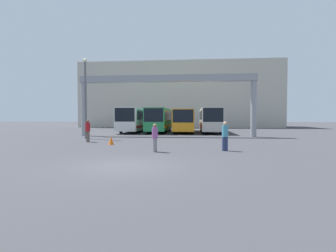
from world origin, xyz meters
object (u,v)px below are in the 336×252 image
at_px(traffic_cone, 111,140).
at_px(bus_slot_3, 210,119).
at_px(bus_slot_1, 160,119).
at_px(pedestrian_near_left, 225,135).
at_px(bus_slot_0, 135,118).
at_px(pedestrian_near_center, 155,137).
at_px(pedestrian_mid_left, 88,130).
at_px(bus_slot_2, 185,119).
at_px(lamp_post, 85,95).

bearing_deg(traffic_cone, bus_slot_3, 64.25).
bearing_deg(bus_slot_1, pedestrian_near_left, -71.54).
bearing_deg(bus_slot_0, pedestrian_near_center, -74.17).
bearing_deg(bus_slot_0, bus_slot_1, 1.97).
bearing_deg(pedestrian_mid_left, bus_slot_1, -63.18).
bearing_deg(pedestrian_near_left, pedestrian_near_center, -178.67).
bearing_deg(bus_slot_3, pedestrian_mid_left, -125.02).
relative_size(bus_slot_1, bus_slot_2, 1.08).
distance_m(bus_slot_1, pedestrian_near_left, 20.39).
relative_size(pedestrian_mid_left, traffic_cone, 2.89).
height_order(bus_slot_0, lamp_post, lamp_post).
xyz_separation_m(bus_slot_2, lamp_post, (-8.88, -11.23, 2.37)).
relative_size(bus_slot_1, pedestrian_near_center, 6.89).
relative_size(bus_slot_1, pedestrian_near_left, 6.45).
xyz_separation_m(bus_slot_0, pedestrian_near_left, (9.83, -19.21, -0.91)).
height_order(bus_slot_0, bus_slot_1, bus_slot_0).
xyz_separation_m(bus_slot_3, pedestrian_near_left, (-0.30, -19.84, -0.89)).
bearing_deg(bus_slot_0, bus_slot_3, 3.60).
xyz_separation_m(bus_slot_1, pedestrian_near_left, (6.45, -19.32, -0.87)).
xyz_separation_m(bus_slot_2, pedestrian_near_center, (-1.05, -19.83, -0.85)).
bearing_deg(pedestrian_near_center, bus_slot_2, 13.05).
height_order(bus_slot_1, bus_slot_3, bus_slot_3).
height_order(traffic_cone, lamp_post, lamp_post).
height_order(bus_slot_3, pedestrian_mid_left, bus_slot_3).
xyz_separation_m(traffic_cone, lamp_post, (-4.03, 4.91, 3.78)).
xyz_separation_m(bus_slot_0, pedestrian_mid_left, (-0.61, -14.68, -0.88)).
bearing_deg(pedestrian_mid_left, traffic_cone, -172.97).
bearing_deg(lamp_post, bus_slot_3, 44.74).
height_order(bus_slot_3, traffic_cone, bus_slot_3).
xyz_separation_m(bus_slot_0, lamp_post, (-2.14, -11.51, 2.25)).
height_order(bus_slot_3, pedestrian_near_left, bus_slot_3).
bearing_deg(bus_slot_2, traffic_cone, -106.75).
distance_m(bus_slot_0, bus_slot_2, 6.75).
bearing_deg(lamp_post, pedestrian_near_center, -47.66).
relative_size(bus_slot_2, pedestrian_near_left, 6.00).
bearing_deg(bus_slot_1, bus_slot_3, 4.41).
xyz_separation_m(bus_slot_1, bus_slot_2, (3.37, -0.40, -0.09)).
bearing_deg(bus_slot_3, traffic_cone, -115.75).
bearing_deg(traffic_cone, pedestrian_near_left, -19.32).
distance_m(bus_slot_2, pedestrian_near_center, 19.88).
bearing_deg(pedestrian_near_left, lamp_post, 136.22).
height_order(bus_slot_1, lamp_post, lamp_post).
bearing_deg(bus_slot_2, pedestrian_near_center, -93.02).
bearing_deg(pedestrian_near_left, bus_slot_2, 88.22).
distance_m(pedestrian_near_center, lamp_post, 12.07).
distance_m(bus_slot_3, traffic_cone, 19.00).
height_order(bus_slot_2, lamp_post, lamp_post).
xyz_separation_m(bus_slot_3, traffic_cone, (-8.23, -17.06, -1.51)).
xyz_separation_m(pedestrian_near_center, pedestrian_mid_left, (-6.31, 5.43, 0.09)).
distance_m(pedestrian_mid_left, pedestrian_near_left, 11.38).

